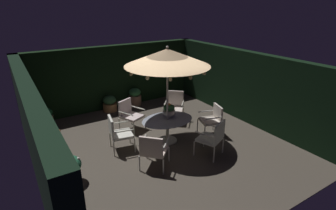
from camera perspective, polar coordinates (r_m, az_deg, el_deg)
ground_plane at (r=7.91m, az=-1.06°, el=-7.98°), size 6.81×7.34×0.02m
hedge_backdrop_rear at (r=10.43m, az=-11.17°, el=6.02°), size 6.81×0.30×2.36m
hedge_backdrop_left at (r=6.51m, az=-26.65°, el=-5.42°), size 0.30×7.34×2.36m
hedge_backdrop_right at (r=9.40m, az=16.20°, el=3.89°), size 0.30×7.34×2.36m
patio_dining_table at (r=7.72m, az=-0.15°, el=-3.97°), size 1.54×1.16×0.70m
patio_umbrella at (r=7.12m, az=-0.17°, el=10.15°), size 2.30×2.30×2.79m
centerpiece_planter at (r=7.69m, az=0.22°, el=-1.00°), size 0.35×0.35×0.43m
patio_chair_north at (r=6.50m, az=-3.18°, el=-9.43°), size 0.86×0.86×0.94m
patio_chair_northeast at (r=7.09m, az=9.64°, el=-6.63°), size 0.79×0.79×1.01m
patio_chair_east at (r=8.20m, az=9.52°, el=-2.73°), size 0.71×0.72×0.94m
patio_chair_southeast at (r=9.03m, az=1.43°, el=-0.03°), size 0.87×0.87×1.03m
patio_chair_south at (r=8.54m, az=-8.25°, el=-1.73°), size 0.80×0.82×0.96m
patio_chair_southwest at (r=7.37m, az=-10.74°, el=-5.59°), size 0.70×0.70×1.00m
potted_plant_left_far at (r=7.29m, az=-22.40°, el=-9.83°), size 0.35×0.35×0.57m
potted_plant_back_right at (r=9.58m, az=-24.55°, el=-2.42°), size 0.41×0.41×0.63m
potted_plant_left_near at (r=10.58m, az=-7.08°, el=1.74°), size 0.49×0.49×0.70m
potted_plant_back_left at (r=8.16m, az=-23.13°, el=-6.73°), size 0.42×0.42×0.53m
potted_plant_right_near at (r=10.20m, az=-12.37°, el=0.31°), size 0.51×0.51×0.60m
potted_plant_front_corner at (r=6.52m, az=-20.47°, el=-12.76°), size 0.57×0.57×0.66m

